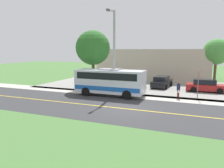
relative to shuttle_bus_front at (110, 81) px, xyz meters
name	(u,v)px	position (x,y,z in m)	size (l,w,h in m)	color
ground_plane	(124,109)	(4.47, 3.16, -1.56)	(120.00, 120.00, 0.00)	#477238
road_surface	(124,109)	(4.47, 3.16, -1.56)	(8.00, 100.00, 0.01)	#333335
sidewalk	(141,96)	(-0.73, 3.16, -1.56)	(2.40, 100.00, 0.01)	#B2ADA3
parking_lot_surface	(177,87)	(-7.93, 6.16, -1.56)	(14.00, 36.00, 0.01)	gray
road_centre_line	(124,109)	(4.47, 3.16, -1.55)	(0.16, 100.00, 0.00)	gold
shuttle_bus_front	(110,81)	(0.00, 0.00, 0.00)	(2.59, 7.39, 2.83)	silver
pedestrian_with_bags	(178,89)	(-1.28, 6.86, -0.67)	(0.72, 0.34, 1.67)	#4C1919
stop_sign	(199,79)	(-1.63, 8.65, 0.40)	(0.76, 0.07, 2.88)	slate
street_light_pole	(114,50)	(-0.42, 0.28, 3.25)	(1.97, 0.24, 8.79)	#9E9EA3
parked_car_near	(162,82)	(-7.34, 4.25, -0.87)	(4.55, 2.34, 1.45)	black
parked_car_far	(206,86)	(-6.08, 9.46, -0.87)	(2.11, 4.45, 1.45)	#A51E1E
tree_curbside	(93,48)	(-2.93, -3.44, 3.47)	(4.17, 4.17, 7.13)	brown
tree_lot_edge	(216,52)	(-12.93, 10.74, 2.95)	(3.60, 3.60, 6.34)	brown
commercial_building	(155,64)	(-16.93, 1.48, 0.90)	(10.00, 17.72, 4.92)	#B7A893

